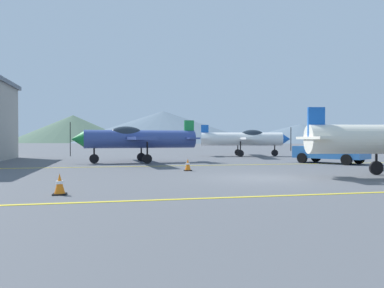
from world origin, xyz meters
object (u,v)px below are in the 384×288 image
(car_sedan, at_px, (331,150))
(traffic_cone_front, at_px, (188,165))
(traffic_cone_side, at_px, (60,184))
(airplane_mid, at_px, (136,138))
(airplane_far, at_px, (245,139))

(car_sedan, xyz_separation_m, traffic_cone_front, (-9.80, -3.42, -0.56))
(traffic_cone_front, xyz_separation_m, traffic_cone_side, (-4.98, -6.85, 0.00))
(airplane_mid, distance_m, traffic_cone_front, 7.16)
(airplane_mid, relative_size, airplane_far, 1.01)
(traffic_cone_front, bearing_deg, car_sedan, 19.21)
(airplane_far, bearing_deg, traffic_cone_side, -122.08)
(airplane_far, xyz_separation_m, car_sedan, (1.81, -10.42, -0.72))
(car_sedan, height_order, traffic_cone_front, car_sedan)
(airplane_mid, relative_size, car_sedan, 2.02)
(airplane_far, xyz_separation_m, traffic_cone_front, (-7.99, -13.84, -1.27))
(car_sedan, distance_m, traffic_cone_side, 18.01)
(airplane_far, height_order, traffic_cone_side, airplane_far)
(airplane_mid, relative_size, traffic_cone_side, 15.72)
(car_sedan, relative_size, traffic_cone_side, 7.79)
(airplane_mid, bearing_deg, traffic_cone_side, -102.29)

